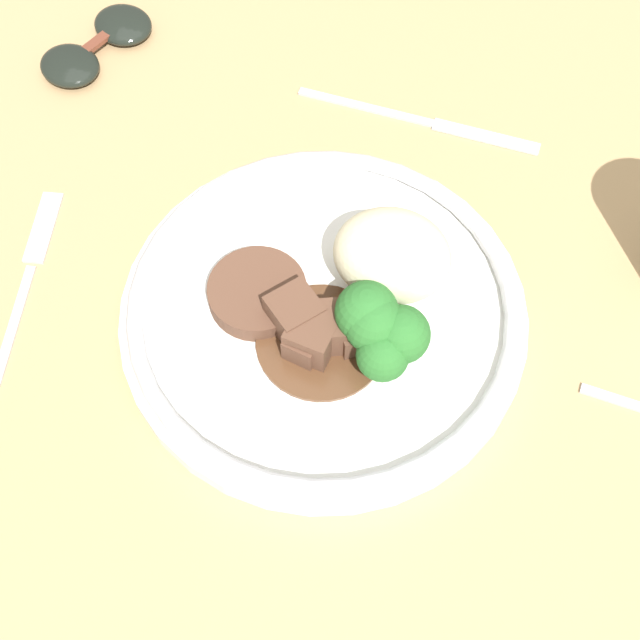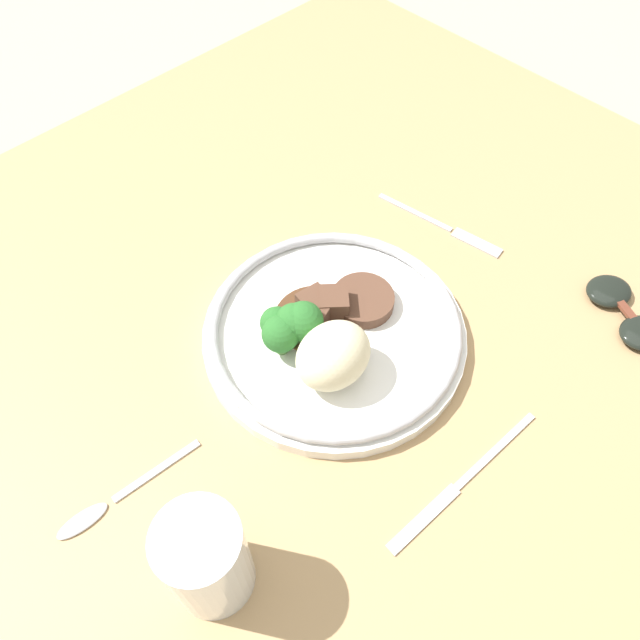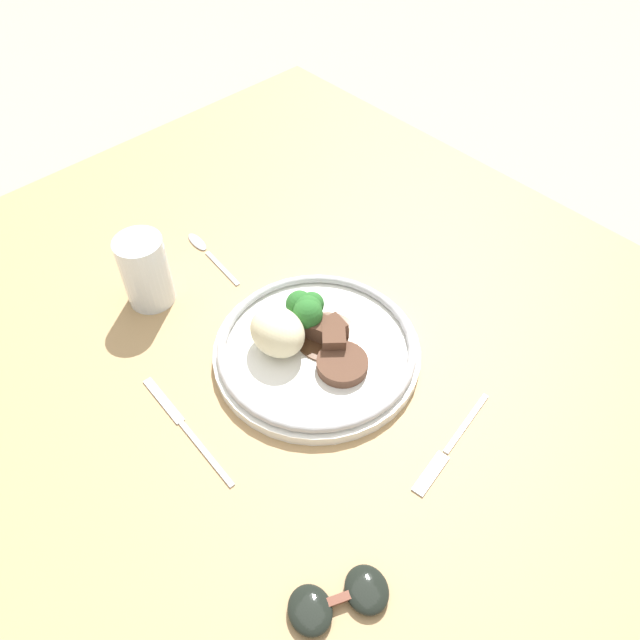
% 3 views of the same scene
% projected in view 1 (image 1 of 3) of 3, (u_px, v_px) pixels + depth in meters
% --- Properties ---
extents(ground_plane, '(8.00, 8.00, 0.00)m').
position_uv_depth(ground_plane, '(375.00, 321.00, 0.68)').
color(ground_plane, tan).
extents(dining_table, '(1.24, 1.16, 0.03)m').
position_uv_depth(dining_table, '(376.00, 310.00, 0.67)').
color(dining_table, tan).
rests_on(dining_table, ground).
extents(plate, '(0.29, 0.29, 0.08)m').
position_uv_depth(plate, '(335.00, 307.00, 0.62)').
color(plate, white).
rests_on(plate, dining_table).
extents(fork, '(0.04, 0.18, 0.00)m').
position_uv_depth(fork, '(31.00, 269.00, 0.66)').
color(fork, '#B7B7BC').
rests_on(fork, dining_table).
extents(knife, '(0.21, 0.02, 0.00)m').
position_uv_depth(knife, '(426.00, 122.00, 0.73)').
color(knife, '#B7B7BC').
rests_on(knife, dining_table).
extents(sunglasses, '(0.09, 0.12, 0.02)m').
position_uv_depth(sunglasses, '(97.00, 45.00, 0.77)').
color(sunglasses, black).
rests_on(sunglasses, dining_table).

